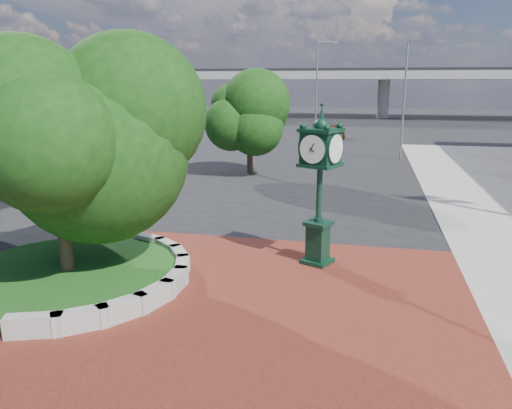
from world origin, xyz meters
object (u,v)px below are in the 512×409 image
Objects in this scene: street_lamp_near at (408,92)px; street_lamp_far at (319,81)px; post_clock at (320,180)px; parked_car at (333,131)px.

street_lamp_near is 17.68m from street_lamp_far.
post_clock reaches higher than parked_car.
post_clock is 0.59× the size of street_lamp_near.
post_clock is at bearing -105.93° from parked_car.
post_clock is 36.60m from parked_car.
street_lamp_near is at bearing -63.91° from street_lamp_far.
street_lamp_far is (-7.77, 15.87, 0.75)m from street_lamp_near.
parked_car is 15.99m from street_lamp_near.
parked_car is 0.48× the size of street_lamp_near.
street_lamp_near is (6.01, -14.22, 4.16)m from parked_car.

